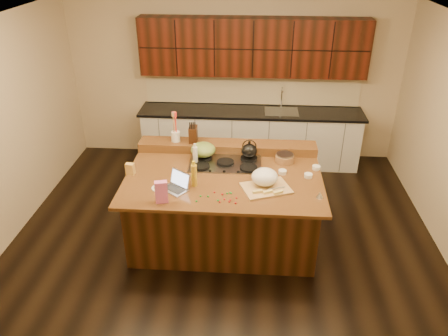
{
  "coord_description": "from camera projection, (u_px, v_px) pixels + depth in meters",
  "views": [
    {
      "loc": [
        0.33,
        -4.64,
        3.56
      ],
      "look_at": [
        0.0,
        0.05,
        1.0
      ],
      "focal_mm": 35.0,
      "sensor_mm": 36.0,
      "label": 1
    }
  ],
  "objects": [
    {
      "name": "gumdrop_0",
      "position": [
        230.0,
        200.0,
        4.85
      ],
      "size": [
        0.02,
        0.02,
        0.02
      ],
      "primitive_type": "ellipsoid",
      "color": "red",
      "rests_on": "island"
    },
    {
      "name": "gumdrop_14",
      "position": [
        222.0,
        194.0,
        4.95
      ],
      "size": [
        0.02,
        0.02,
        0.02
      ],
      "primitive_type": "ellipsoid",
      "color": "red",
      "rests_on": "island"
    },
    {
      "name": "gumdrop_5",
      "position": [
        201.0,
        196.0,
        4.92
      ],
      "size": [
        0.02,
        0.02,
        0.02
      ],
      "primitive_type": "ellipsoid",
      "color": "#198C26",
      "rests_on": "island"
    },
    {
      "name": "ramekin_a",
      "position": [
        308.0,
        175.0,
        5.31
      ],
      "size": [
        0.13,
        0.13,
        0.04
      ],
      "primitive_type": "cylinder",
      "rotation": [
        0.0,
        0.0,
        0.39
      ],
      "color": "white",
      "rests_on": "island"
    },
    {
      "name": "strainer_bowl",
      "position": [
        285.0,
        158.0,
        5.65
      ],
      "size": [
        0.24,
        0.24,
        0.09
      ],
      "primitive_type": "cylinder",
      "rotation": [
        0.0,
        0.0,
        0.01
      ],
      "color": "#996B3F",
      "rests_on": "island"
    },
    {
      "name": "green_bowl",
      "position": [
        203.0,
        150.0,
        5.68
      ],
      "size": [
        0.37,
        0.37,
        0.18
      ],
      "primitive_type": "ellipsoid",
      "rotation": [
        0.0,
        0.0,
        -0.16
      ],
      "color": "olive",
      "rests_on": "cooktop"
    },
    {
      "name": "wooden_tray",
      "position": [
        265.0,
        179.0,
        5.07
      ],
      "size": [
        0.64,
        0.55,
        0.22
      ],
      "rotation": [
        0.0,
        0.0,
        0.36
      ],
      "color": "tan",
      "rests_on": "island"
    },
    {
      "name": "gumdrop_9",
      "position": [
        218.0,
        200.0,
        4.84
      ],
      "size": [
        0.02,
        0.02,
        0.02
      ],
      "primitive_type": "ellipsoid",
      "color": "#198C26",
      "rests_on": "island"
    },
    {
      "name": "kettle",
      "position": [
        249.0,
        151.0,
        5.64
      ],
      "size": [
        0.28,
        0.28,
        0.19
      ],
      "primitive_type": "ellipsoid",
      "rotation": [
        0.0,
        0.0,
        -0.43
      ],
      "color": "black",
      "rests_on": "cooktop"
    },
    {
      "name": "gumdrop_12",
      "position": [
        236.0,
        198.0,
        4.88
      ],
      "size": [
        0.02,
        0.02,
        0.02
      ],
      "primitive_type": "ellipsoid",
      "color": "red",
      "rests_on": "island"
    },
    {
      "name": "room",
      "position": [
        224.0,
        144.0,
        5.14
      ],
      "size": [
        5.52,
        5.02,
        2.72
      ],
      "color": "black",
      "rests_on": "ground"
    },
    {
      "name": "ramekin_c",
      "position": [
        316.0,
        168.0,
        5.48
      ],
      "size": [
        0.11,
        0.11,
        0.04
      ],
      "primitive_type": "cylinder",
      "rotation": [
        0.0,
        0.0,
        0.13
      ],
      "color": "white",
      "rests_on": "island"
    },
    {
      "name": "gumdrop_8",
      "position": [
        236.0,
        203.0,
        4.79
      ],
      "size": [
        0.02,
        0.02,
        0.02
      ],
      "primitive_type": "ellipsoid",
      "color": "red",
      "rests_on": "island"
    },
    {
      "name": "kitchen_timer",
      "position": [
        320.0,
        195.0,
        4.89
      ],
      "size": [
        0.09,
        0.09,
        0.07
      ],
      "primitive_type": "cone",
      "rotation": [
        0.0,
        0.0,
        -0.18
      ],
      "color": "silver",
      "rests_on": "island"
    },
    {
      "name": "gumdrop_4",
      "position": [
        220.0,
        202.0,
        4.81
      ],
      "size": [
        0.02,
        0.02,
        0.02
      ],
      "primitive_type": "ellipsoid",
      "color": "red",
      "rests_on": "island"
    },
    {
      "name": "gumdrop_7",
      "position": [
        208.0,
        196.0,
        4.91
      ],
      "size": [
        0.02,
        0.02,
        0.02
      ],
      "primitive_type": "ellipsoid",
      "color": "#198C26",
      "rests_on": "island"
    },
    {
      "name": "cooktop",
      "position": [
        225.0,
        163.0,
        5.6
      ],
      "size": [
        0.92,
        0.52,
        0.05
      ],
      "color": "gray",
      "rests_on": "island"
    },
    {
      "name": "gumdrop_10",
      "position": [
        229.0,
        202.0,
        4.82
      ],
      "size": [
        0.02,
        0.02,
        0.02
      ],
      "primitive_type": "ellipsoid",
      "color": "red",
      "rests_on": "island"
    },
    {
      "name": "vinegar_bottle",
      "position": [
        195.0,
        156.0,
        5.54
      ],
      "size": [
        0.08,
        0.08,
        0.25
      ],
      "primitive_type": "cylinder",
      "rotation": [
        0.0,
        0.0,
        -0.43
      ],
      "color": "silver",
      "rests_on": "island"
    },
    {
      "name": "back_ledge",
      "position": [
        227.0,
        147.0,
        5.93
      ],
      "size": [
        2.4,
        0.3,
        0.12
      ],
      "primitive_type": "cube",
      "color": "black",
      "rests_on": "island"
    },
    {
      "name": "utensil_crock",
      "position": [
        176.0,
        136.0,
        5.91
      ],
      "size": [
        0.13,
        0.13,
        0.14
      ],
      "primitive_type": "cylinder",
      "rotation": [
        0.0,
        0.0,
        0.11
      ],
      "color": "white",
      "rests_on": "back_ledge"
    },
    {
      "name": "pink_bag",
      "position": [
        161.0,
        192.0,
        4.77
      ],
      "size": [
        0.15,
        0.1,
        0.26
      ],
      "primitive_type": "cube",
      "rotation": [
        0.0,
        0.0,
        0.23
      ],
      "color": "pink",
      "rests_on": "island"
    },
    {
      "name": "gumdrop_11",
      "position": [
        196.0,
        201.0,
        4.82
      ],
      "size": [
        0.02,
        0.02,
        0.02
      ],
      "primitive_type": "ellipsoid",
      "color": "#198C26",
      "rests_on": "island"
    },
    {
      "name": "gumdrop_6",
      "position": [
        224.0,
        199.0,
        4.86
      ],
      "size": [
        0.02,
        0.02,
        0.02
      ],
      "primitive_type": "ellipsoid",
      "color": "red",
      "rests_on": "island"
    },
    {
      "name": "laptop",
      "position": [
        177.0,
        184.0,
        5.06
      ],
      "size": [
        0.37,
        0.36,
        0.2
      ],
      "rotation": [
        0.0,
        0.0,
        -0.63
      ],
      "color": "#B7B7BC",
      "rests_on": "island"
    },
    {
      "name": "back_counter",
      "position": [
        251.0,
        107.0,
        7.25
      ],
      "size": [
        3.7,
        0.66,
        2.4
      ],
      "color": "silver",
      "rests_on": "ground"
    },
    {
      "name": "gumdrop_1",
      "position": [
        231.0,
        193.0,
        4.97
      ],
      "size": [
        0.02,
        0.02,
        0.02
      ],
      "primitive_type": "ellipsoid",
      "color": "#198C26",
      "rests_on": "island"
    },
    {
      "name": "island",
      "position": [
        224.0,
        207.0,
        5.56
      ],
      "size": [
        2.4,
        1.6,
        0.92
      ],
      "color": "black",
      "rests_on": "ground"
    },
    {
      "name": "candy_plate",
      "position": [
        159.0,
        188.0,
        5.08
      ],
      "size": [
        0.18,
        0.18,
        0.01
      ],
      "primitive_type": "cylinder",
      "rotation": [
        0.0,
        0.0,
        0.02
      ],
      "color": "white",
      "rests_on": "island"
    },
    {
      "name": "package_box",
      "position": [
        130.0,
        169.0,
        5.35
      ],
      "size": [
        0.11,
        0.08,
        0.14
      ],
      "primitive_type": "cube",
      "rotation": [
        0.0,
        0.0,
        -0.1
      ],
      "color": "#E2AF4F",
      "rests_on": "island"
    },
    {
      "name": "gumdrop_13",
      "position": [
        227.0,
        193.0,
        4.97
      ],
      "size": [
        0.02,
        0.02,
        0.02
      ],
      "primitive_type": "ellipsoid",
      "color": "#198C26",
      "rests_on": "island"
    },
    {
      "name": "gumdrop_2",
      "position": [
        214.0,
        192.0,
        4.99
      ],
      "size": [
        0.02,
        0.02,
        0.02
      ],
      "primitive_type": "ellipsoid",
      "color": "red",
      "rests_on": "island"
    },
    {
      "name": "knife_block",
      "position": [
        193.0,
        134.0,
        5.88
      ],
      "size": [
        0.11,
        0.18,
        0.22
      ],
      "primitive_type": "cube",
      "rotation": [
        0.0,
        0.0,
        0.03
      ],
      "color": "black",
      "rests_on": "back_ledge"
    },
    {
      "name": "gumdrop_3",
      "position": [
        230.0,
        193.0,
        4.98
      ],
      "size": [
        0.02,
        0.02,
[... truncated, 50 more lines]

